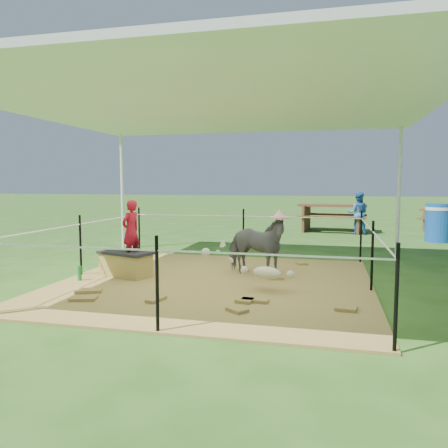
% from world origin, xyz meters
% --- Properties ---
extents(ground, '(90.00, 90.00, 0.00)m').
position_xyz_m(ground, '(0.00, 0.00, 0.00)').
color(ground, '#2D5919').
rests_on(ground, ground).
extents(hay_patch, '(4.60, 4.60, 0.03)m').
position_xyz_m(hay_patch, '(0.00, 0.00, 0.01)').
color(hay_patch, brown).
rests_on(hay_patch, ground).
extents(canopy_tent, '(6.30, 6.30, 2.90)m').
position_xyz_m(canopy_tent, '(0.00, 0.00, 2.69)').
color(canopy_tent, silver).
rests_on(canopy_tent, ground).
extents(rope_fence, '(4.54, 4.54, 1.00)m').
position_xyz_m(rope_fence, '(0.00, -0.00, 0.64)').
color(rope_fence, black).
rests_on(rope_fence, ground).
extents(straw_bale, '(0.89, 0.63, 0.36)m').
position_xyz_m(straw_bale, '(-1.48, 0.05, 0.21)').
color(straw_bale, '#A3833B').
rests_on(straw_bale, hay_patch).
extents(dark_cloth, '(0.95, 0.69, 0.04)m').
position_xyz_m(dark_cloth, '(-1.48, 0.05, 0.41)').
color(dark_cloth, black).
rests_on(dark_cloth, straw_bale).
extents(woman, '(0.33, 0.40, 0.96)m').
position_xyz_m(woman, '(-1.38, 0.05, 0.87)').
color(woman, '#AD1025').
rests_on(woman, straw_bale).
extents(green_bottle, '(0.08, 0.08, 0.22)m').
position_xyz_m(green_bottle, '(-2.03, -0.40, 0.14)').
color(green_bottle, '#1B7D2F').
rests_on(green_bottle, hay_patch).
extents(pony, '(1.24, 0.88, 0.96)m').
position_xyz_m(pony, '(0.52, 0.57, 0.51)').
color(pony, '#4C4B51').
rests_on(pony, hay_patch).
extents(pink_hat, '(0.30, 0.30, 0.14)m').
position_xyz_m(pink_hat, '(0.52, 0.57, 1.05)').
color(pink_hat, pink).
rests_on(pink_hat, pony).
extents(foal, '(1.17, 0.91, 0.57)m').
position_xyz_m(foal, '(0.84, -0.37, 0.32)').
color(foal, beige).
rests_on(foal, hay_patch).
extents(trash_barrel, '(0.69, 0.69, 0.99)m').
position_xyz_m(trash_barrel, '(4.39, 5.87, 0.49)').
color(trash_barrel, '#164DAC').
rests_on(trash_barrel, ground).
extents(picnic_table_near, '(2.18, 1.66, 0.85)m').
position_xyz_m(picnic_table_near, '(1.75, 7.72, 0.43)').
color(picnic_table_near, '#52341C').
rests_on(picnic_table_near, ground).
extents(picnic_table_far, '(1.91, 1.62, 0.68)m').
position_xyz_m(picnic_table_far, '(5.32, 8.75, 0.34)').
color(picnic_table_far, '#53311C').
rests_on(picnic_table_far, ground).
extents(distant_person, '(0.64, 0.51, 1.25)m').
position_xyz_m(distant_person, '(2.49, 7.13, 0.62)').
color(distant_person, '#3069B7').
rests_on(distant_person, ground).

